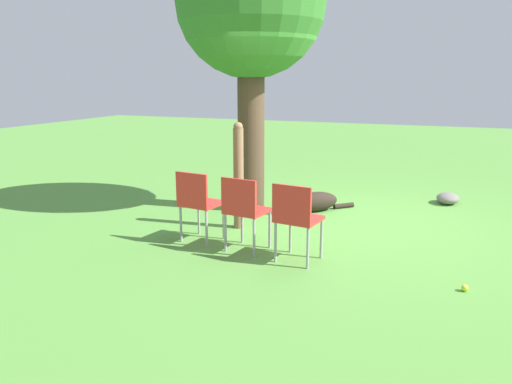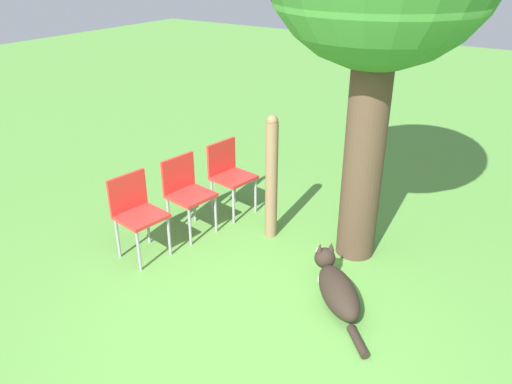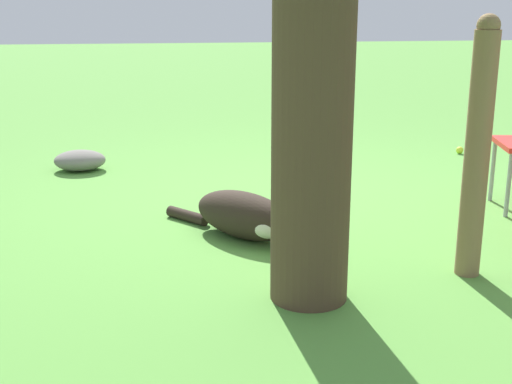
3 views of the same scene
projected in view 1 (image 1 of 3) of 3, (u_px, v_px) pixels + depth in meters
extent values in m
plane|color=#56933D|center=(335.00, 222.00, 6.90)|extent=(30.00, 30.00, 0.00)
cylinder|color=#4C3828|center=(251.00, 130.00, 7.28)|extent=(0.39, 0.39, 2.39)
sphere|color=#387A2D|center=(251.00, 2.00, 6.88)|extent=(2.09, 2.09, 2.09)
ellipsoid|color=#2D231C|center=(315.00, 202.00, 7.41)|extent=(0.73, 0.74, 0.29)
ellipsoid|color=silver|center=(302.00, 204.00, 7.33)|extent=(0.36, 0.36, 0.18)
sphere|color=#2D231C|center=(289.00, 199.00, 7.23)|extent=(0.29, 0.29, 0.20)
cylinder|color=silver|center=(282.00, 200.00, 7.19)|extent=(0.12, 0.12, 0.09)
cone|color=#2D231C|center=(291.00, 191.00, 7.15)|extent=(0.06, 0.06, 0.09)
cone|color=#2D231C|center=(287.00, 190.00, 7.25)|extent=(0.06, 0.06, 0.09)
cylinder|color=#2D231C|center=(344.00, 206.00, 7.62)|extent=(0.29, 0.29, 0.07)
cylinder|color=#846647|center=(239.00, 179.00, 6.50)|extent=(0.13, 0.13, 1.32)
sphere|color=#846647|center=(238.00, 127.00, 6.34)|extent=(0.12, 0.12, 0.12)
cube|color=red|center=(299.00, 219.00, 5.36)|extent=(0.48, 0.49, 0.04)
cube|color=red|center=(291.00, 204.00, 5.15)|extent=(0.09, 0.44, 0.39)
cylinder|color=#99999E|center=(290.00, 233.00, 5.66)|extent=(0.03, 0.03, 0.45)
cylinder|color=#99999E|center=(321.00, 239.00, 5.47)|extent=(0.03, 0.03, 0.45)
cylinder|color=#99999E|center=(275.00, 242.00, 5.36)|extent=(0.03, 0.03, 0.45)
cylinder|color=#99999E|center=(308.00, 248.00, 5.17)|extent=(0.03, 0.03, 0.45)
cube|color=red|center=(248.00, 211.00, 5.69)|extent=(0.48, 0.49, 0.04)
cube|color=red|center=(239.00, 196.00, 5.48)|extent=(0.09, 0.44, 0.39)
cylinder|color=#99999E|center=(242.00, 225.00, 5.99)|extent=(0.03, 0.03, 0.45)
cylinder|color=#99999E|center=(270.00, 229.00, 5.80)|extent=(0.03, 0.03, 0.45)
cylinder|color=#99999E|center=(225.00, 233.00, 5.69)|extent=(0.03, 0.03, 0.45)
cylinder|color=#99999E|center=(254.00, 238.00, 5.50)|extent=(0.03, 0.03, 0.45)
cube|color=red|center=(202.00, 203.00, 6.02)|extent=(0.48, 0.49, 0.04)
cube|color=red|center=(192.00, 189.00, 5.81)|extent=(0.09, 0.44, 0.39)
cylinder|color=#99999E|center=(199.00, 217.00, 6.32)|extent=(0.03, 0.03, 0.45)
cylinder|color=#99999E|center=(224.00, 221.00, 6.13)|extent=(0.03, 0.03, 0.45)
cylinder|color=#99999E|center=(181.00, 224.00, 6.02)|extent=(0.03, 0.03, 0.45)
cylinder|color=#99999E|center=(206.00, 229.00, 5.83)|extent=(0.03, 0.03, 0.45)
sphere|color=#CCE033|center=(465.00, 288.00, 4.66)|extent=(0.07, 0.07, 0.07)
ellipsoid|color=slate|center=(448.00, 198.00, 7.87)|extent=(0.43, 0.34, 0.17)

